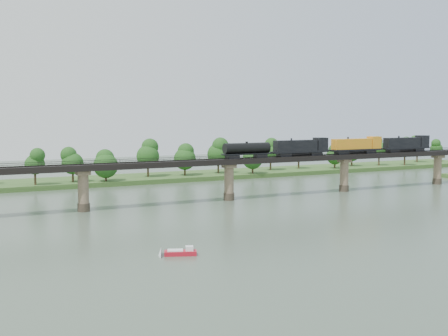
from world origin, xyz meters
name	(u,v)px	position (x,y,z in m)	size (l,w,h in m)	color
ground	(289,218)	(0.00, 0.00, 0.00)	(400.00, 400.00, 0.00)	#39493A
far_bank	(159,178)	(0.00, 85.00, 0.80)	(300.00, 24.00, 1.60)	#2F5020
bridge	(229,181)	(0.00, 30.00, 5.46)	(236.00, 30.00, 11.50)	#473A2D
bridge_superstructure	(229,158)	(0.00, 30.00, 11.79)	(220.00, 4.90, 0.75)	black
far_treeline	(141,157)	(-8.21, 80.52, 8.83)	(289.06, 17.54, 13.60)	#382619
freight_train	(338,146)	(37.44, 30.00, 14.01)	(76.28, 2.97, 5.25)	black
motorboat	(181,252)	(-35.42, -20.66, 0.52)	(5.72, 3.81, 1.51)	#AE1323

